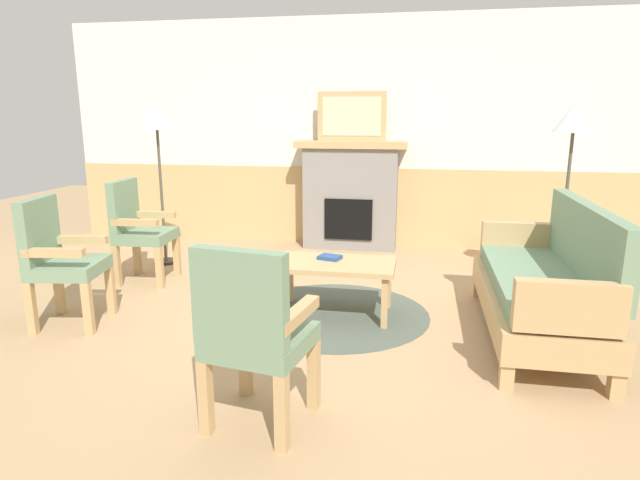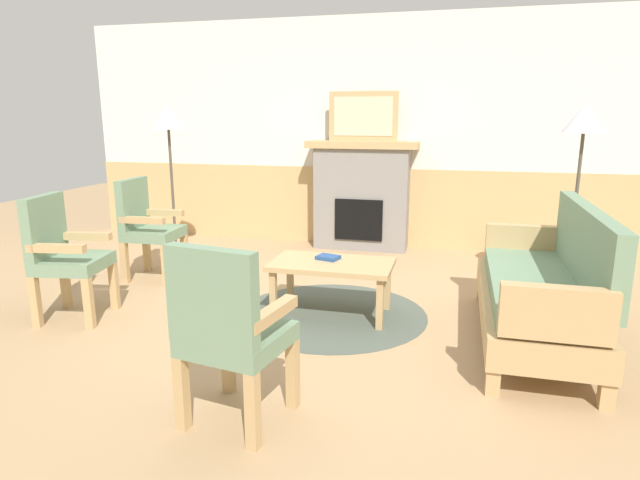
{
  "view_description": "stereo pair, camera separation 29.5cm",
  "coord_description": "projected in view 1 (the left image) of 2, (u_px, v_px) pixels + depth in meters",
  "views": [
    {
      "loc": [
        0.81,
        -3.97,
        1.58
      ],
      "look_at": [
        0.0,
        0.35,
        0.55
      ],
      "focal_mm": 30.12,
      "sensor_mm": 36.0,
      "label": 1
    },
    {
      "loc": [
        1.1,
        -3.91,
        1.58
      ],
      "look_at": [
        0.0,
        0.35,
        0.55
      ],
      "focal_mm": 30.12,
      "sensor_mm": 36.0,
      "label": 2
    }
  ],
  "objects": [
    {
      "name": "coffee_table",
      "position": [
        334.0,
        268.0,
        4.28
      ],
      "size": [
        0.96,
        0.56,
        0.44
      ],
      "color": "tan",
      "rests_on": "ground_plane"
    },
    {
      "name": "floor_lamp_by_couch",
      "position": [
        573.0,
        130.0,
        4.66
      ],
      "size": [
        0.36,
        0.36,
        1.68
      ],
      "color": "#332D28",
      "rests_on": "ground_plane"
    },
    {
      "name": "round_rug",
      "position": [
        334.0,
        313.0,
        4.36
      ],
      "size": [
        1.54,
        1.54,
        0.01
      ],
      "primitive_type": "cylinder",
      "color": "#4C564C",
      "rests_on": "ground_plane"
    },
    {
      "name": "book_on_table",
      "position": [
        330.0,
        257.0,
        4.34
      ],
      "size": [
        0.2,
        0.18,
        0.03
      ],
      "primitive_type": "cube",
      "rotation": [
        0.0,
        0.0,
        -0.28
      ],
      "color": "navy",
      "rests_on": "coffee_table"
    },
    {
      "name": "wall_back",
      "position": [
        354.0,
        137.0,
        6.49
      ],
      "size": [
        7.2,
        0.14,
        2.7
      ],
      "color": "silver",
      "rests_on": "ground_plane"
    },
    {
      "name": "ground_plane",
      "position": [
        312.0,
        316.0,
        4.31
      ],
      "size": [
        14.0,
        14.0,
        0.0
      ],
      "primitive_type": "plane",
      "color": "tan"
    },
    {
      "name": "armchair_by_window_left",
      "position": [
        59.0,
        256.0,
        4.05
      ],
      "size": [
        0.55,
        0.55,
        0.98
      ],
      "color": "tan",
      "rests_on": "ground_plane"
    },
    {
      "name": "fireplace",
      "position": [
        351.0,
        194.0,
        6.41
      ],
      "size": [
        1.3,
        0.44,
        1.28
      ],
      "color": "gray",
      "rests_on": "ground_plane"
    },
    {
      "name": "armchair_front_left",
      "position": [
        254.0,
        330.0,
        2.67
      ],
      "size": [
        0.55,
        0.55,
        0.98
      ],
      "color": "tan",
      "rests_on": "ground_plane"
    },
    {
      "name": "couch",
      "position": [
        544.0,
        284.0,
        3.83
      ],
      "size": [
        0.7,
        1.8,
        0.98
      ],
      "color": "tan",
      "rests_on": "ground_plane"
    },
    {
      "name": "framed_picture",
      "position": [
        352.0,
        116.0,
        6.2
      ],
      "size": [
        0.8,
        0.04,
        0.56
      ],
      "color": "tan",
      "rests_on": "fireplace"
    },
    {
      "name": "armchair_near_fireplace",
      "position": [
        138.0,
        226.0,
        5.12
      ],
      "size": [
        0.51,
        0.51,
        0.98
      ],
      "color": "tan",
      "rests_on": "ground_plane"
    },
    {
      "name": "floor_lamp_by_chairs",
      "position": [
        157.0,
        127.0,
        5.54
      ],
      "size": [
        0.36,
        0.36,
        1.68
      ],
      "color": "#332D28",
      "rests_on": "ground_plane"
    }
  ]
}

